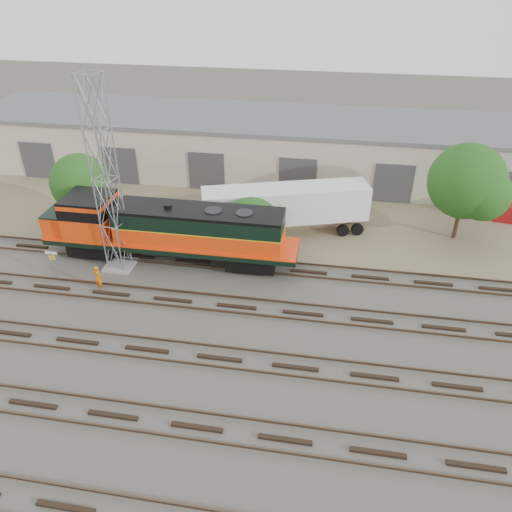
% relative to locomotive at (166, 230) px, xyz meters
% --- Properties ---
extents(ground, '(140.00, 140.00, 0.00)m').
position_rel_locomotive_xyz_m(ground, '(5.70, -6.00, -2.38)').
color(ground, '#47423A').
rests_on(ground, ground).
extents(dirt_strip, '(80.00, 16.00, 0.02)m').
position_rel_locomotive_xyz_m(dirt_strip, '(5.70, 9.00, -2.37)').
color(dirt_strip, '#726047').
rests_on(dirt_strip, ground).
extents(tracks, '(80.00, 20.40, 0.28)m').
position_rel_locomotive_xyz_m(tracks, '(5.70, -9.00, -2.31)').
color(tracks, black).
rests_on(tracks, ground).
extents(warehouse, '(58.40, 10.40, 5.30)m').
position_rel_locomotive_xyz_m(warehouse, '(5.75, 16.98, 0.27)').
color(warehouse, beige).
rests_on(warehouse, ground).
extents(locomotive, '(17.30, 3.03, 4.16)m').
position_rel_locomotive_xyz_m(locomotive, '(0.00, 0.00, 0.00)').
color(locomotive, black).
rests_on(locomotive, tracks).
extents(signal_tower, '(1.86, 1.86, 12.63)m').
position_rel_locomotive_xyz_m(signal_tower, '(-3.00, -1.36, 3.78)').
color(signal_tower, gray).
rests_on(signal_tower, ground).
extents(sign_post, '(0.82, 0.06, 2.00)m').
position_rel_locomotive_xyz_m(sign_post, '(-6.63, -3.27, -0.99)').
color(sign_post, gray).
rests_on(sign_post, ground).
extents(worker, '(0.71, 0.58, 1.68)m').
position_rel_locomotive_xyz_m(worker, '(-3.26, -4.00, -1.55)').
color(worker, orange).
rests_on(worker, ground).
extents(semi_trailer, '(12.31, 6.06, 3.74)m').
position_rel_locomotive_xyz_m(semi_trailer, '(7.74, 5.18, -0.03)').
color(semi_trailer, silver).
rests_on(semi_trailer, ground).
extents(dumpster_blue, '(1.77, 1.68, 1.50)m').
position_rel_locomotive_xyz_m(dumpster_blue, '(21.64, 11.13, -1.63)').
color(dumpster_blue, '#153D96').
rests_on(dumpster_blue, ground).
extents(dumpster_red, '(1.72, 1.64, 1.40)m').
position_rel_locomotive_xyz_m(dumpster_red, '(24.28, 10.22, -1.68)').
color(dumpster_red, maroon).
rests_on(dumpster_red, ground).
extents(tree_west, '(4.60, 4.39, 5.74)m').
position_rel_locomotive_xyz_m(tree_west, '(-7.57, 3.68, 1.05)').
color(tree_west, '#382619').
rests_on(tree_west, ground).
extents(tree_mid, '(4.52, 4.31, 4.31)m').
position_rel_locomotive_xyz_m(tree_mid, '(5.64, 1.88, -0.60)').
color(tree_mid, '#382619').
rests_on(tree_mid, ground).
extents(tree_east, '(5.60, 5.34, 7.21)m').
position_rel_locomotive_xyz_m(tree_east, '(20.26, 6.33, 2.01)').
color(tree_east, '#382619').
rests_on(tree_east, ground).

